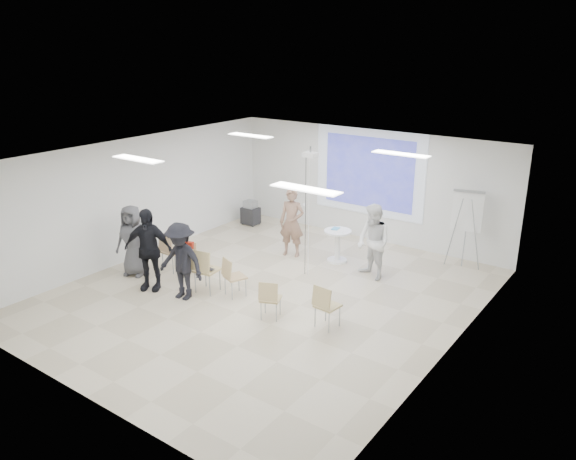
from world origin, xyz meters
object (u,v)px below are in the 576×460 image
Objects in this scene: chair_right_inner at (270,297)px; audience_mid at (181,256)px; chair_left_inner at (205,267)px; pedestal_table at (337,244)px; chair_left_mid at (191,256)px; chair_right_far at (325,303)px; laptop at (208,268)px; player_right at (374,238)px; flipchart_easel at (467,211)px; chair_center at (232,274)px; chair_far_left at (170,249)px; audience_outer at (132,236)px; player_left at (292,218)px; av_cart at (251,213)px; audience_left at (148,244)px.

chair_right_inner is 0.43× the size of audience_mid.
chair_left_inner is 1.87m from chair_right_inner.
pedestal_table is 3.50m from chair_left_inner.
chair_left_mid reaches higher than chair_right_far.
chair_right_far is at bearing 173.58° from laptop.
player_right is 2.37m from flipchart_easel.
chair_center is (0.59, 0.20, -0.08)m from chair_left_inner.
chair_far_left is at bearing 140.03° from audience_mid.
chair_left_mid is 0.48× the size of audience_outer.
flipchart_easel is at bearing 44.68° from audience_mid.
chair_right_far is at bearing -62.19° from player_left.
flipchart_easel reaches higher than chair_left_mid.
audience_left is at bearing -76.99° from av_cart.
player_right is 5.01m from av_cart.
audience_mid is at bearing -106.86° from player_right.
chair_right_inner is at bearing 2.89° from audience_mid.
player_right is 3.82m from chair_left_inner.
pedestal_table is at bearing 60.98° from audience_mid.
player_left is 3.89m from chair_right_far.
chair_right_far is (4.43, -0.23, -0.04)m from chair_far_left.
laptop is at bearing -143.49° from flipchart_easel.
player_left is 3.86m from audience_outer.
player_right is 1.03× the size of audience_outer.
audience_left is 1.10× the size of flipchart_easel.
pedestal_table reaches higher than laptop.
laptop is at bearing -173.04° from chair_right_far.
chair_right_inner is 0.39× the size of audience_left.
chair_left_inner reaches higher than chair_right_inner.
audience_left reaches higher than chair_right_far.
av_cart is (-4.09, 4.40, -0.15)m from chair_right_inner.
flipchart_easel reaches higher than laptop.
chair_left_mid is at bearing -128.26° from pedestal_table.
audience_outer is (-2.04, -0.21, 0.34)m from chair_left_inner.
chair_right_inner is at bearing -17.99° from audience_outer.
flipchart_easel is (4.02, 4.54, 0.87)m from laptop.
player_right is 2.66× the size of av_cart.
pedestal_table is 3.56m from chair_left_mid.
chair_far_left is 1.05× the size of chair_left_mid.
player_left reaches higher than chair_right_far.
audience_outer is 2.58× the size of av_cart.
chair_far_left is at bearing -79.03° from av_cart.
chair_left_inner is 0.53× the size of audience_mid.
flipchart_easel is (1.07, 4.47, 0.89)m from chair_right_far.
audience_left reaches higher than chair_right_inner.
audience_outer is at bearing -87.45° from av_cart.
pedestal_table is at bearing -121.62° from laptop.
audience_outer is at bearing 1.15° from laptop.
chair_far_left is at bearing -177.32° from chair_right_far.
player_left is at bearing 58.34° from chair_far_left.
chair_left_mid is at bearing -166.46° from chair_center.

